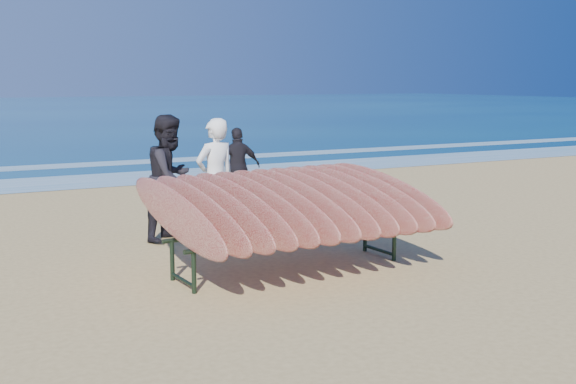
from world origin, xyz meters
The scene contains 7 objects.
ground centered at (0.00, 0.00, 0.00)m, with size 120.00×120.00×0.00m, color tan.
foam_near centered at (0.00, 10.00, 0.01)m, with size 160.00×160.00×0.00m, color white.
foam_far centered at (0.00, 13.50, 0.01)m, with size 160.00×160.00×0.00m, color white.
surfboard_rack centered at (-0.21, 0.38, 0.86)m, with size 3.35×3.01×1.35m.
person_white centered at (-0.31, 2.63, 0.93)m, with size 0.68×0.45×1.86m, color white.
person_dark_a centered at (-0.97, 2.82, 0.96)m, with size 0.94×0.73×1.92m, color black.
person_dark_b centered at (1.19, 5.21, 0.76)m, with size 0.89×0.37×1.52m, color black.
Camera 1 is at (-4.41, -7.69, 2.44)m, focal length 45.00 mm.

